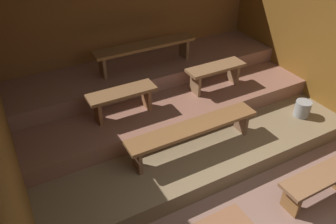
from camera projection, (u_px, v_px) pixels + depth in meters
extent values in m
cube|color=#7E5C50|center=(190.00, 149.00, 5.24)|extent=(5.61, 4.92, 0.08)
cube|color=brown|center=(133.00, 28.00, 6.02)|extent=(5.61, 0.06, 2.49)
cube|color=brown|center=(2.00, 129.00, 3.56)|extent=(0.06, 4.92, 2.49)
cube|color=brown|center=(319.00, 43.00, 5.46)|extent=(0.06, 4.92, 2.49)
cube|color=#7A6547|center=(174.00, 122.00, 5.53)|extent=(4.81, 3.04, 0.26)
cube|color=#885847|center=(160.00, 95.00, 5.75)|extent=(4.81, 2.02, 0.26)
cube|color=#865D50|center=(148.00, 70.00, 5.93)|extent=(4.81, 1.11, 0.26)
cube|color=brown|center=(319.00, 178.00, 4.15)|extent=(1.07, 0.33, 0.05)
cube|color=brown|center=(291.00, 201.00, 4.10)|extent=(0.05, 0.26, 0.36)
cube|color=brown|center=(193.00, 127.00, 4.57)|extent=(1.98, 0.33, 0.05)
cube|color=brown|center=(137.00, 159.00, 4.35)|extent=(0.05, 0.26, 0.36)
cube|color=brown|center=(241.00, 121.00, 5.03)|extent=(0.05, 0.26, 0.36)
cube|color=brown|center=(122.00, 93.00, 4.82)|extent=(1.02, 0.33, 0.05)
cube|color=brown|center=(98.00, 111.00, 4.79)|extent=(0.05, 0.26, 0.36)
cube|color=brown|center=(146.00, 98.00, 5.09)|extent=(0.05, 0.26, 0.36)
cube|color=brown|center=(216.00, 67.00, 5.48)|extent=(1.02, 0.33, 0.05)
cube|color=brown|center=(195.00, 84.00, 5.44)|extent=(0.05, 0.26, 0.36)
cube|color=brown|center=(233.00, 73.00, 5.74)|extent=(0.05, 0.26, 0.36)
cube|color=brown|center=(145.00, 46.00, 5.56)|extent=(1.78, 0.33, 0.05)
cube|color=brown|center=(102.00, 66.00, 5.38)|extent=(0.05, 0.26, 0.36)
cube|color=brown|center=(184.00, 48.00, 5.98)|extent=(0.05, 0.26, 0.36)
cylinder|color=gray|center=(303.00, 109.00, 5.39)|extent=(0.25, 0.25, 0.26)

